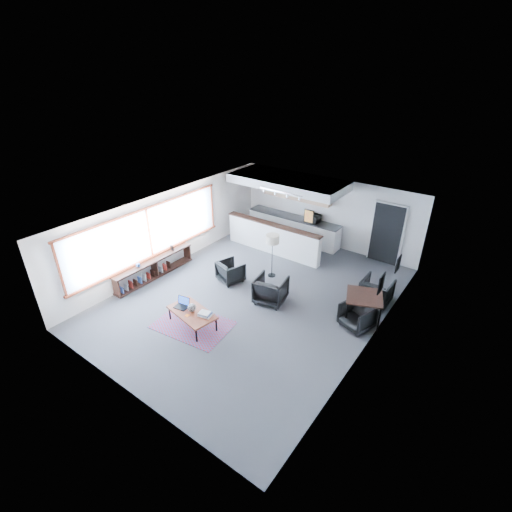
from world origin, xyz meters
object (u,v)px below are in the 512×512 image
Objects in this scene: floor_lamp at (272,241)px; dining_chair_near at (357,316)px; coffee_table at (192,313)px; armchair_right at (271,289)px; laptop at (183,304)px; dining_chair_far at (376,292)px; armchair_left at (231,271)px; microwave at (313,217)px; dining_table at (364,298)px; book_stack at (205,314)px; ceramic_pot at (192,308)px.

dining_chair_near is at bearing -14.67° from floor_lamp.
armchair_right is (1.05, 2.15, 0.03)m from coffee_table.
dining_chair_far is at bearing 35.30° from laptop.
armchair_right reaches higher than laptop.
floor_lamp is at bearing -175.22° from dining_chair_near.
armchair_right reaches higher than armchair_left.
microwave is at bearing 151.80° from dining_chair_near.
dining_table reaches higher than dining_chair_far.
book_stack is at bearing -87.65° from floor_lamp.
armchair_right is at bearing -163.53° from dining_table.
dining_chair_near is at bearing 46.24° from coffee_table.
coffee_table is 4.34m from dining_chair_near.
dining_chair_far reaches higher than ceramic_pot.
dining_chair_far is (3.55, 3.89, -0.20)m from ceramic_pot.
dining_table is at bearing -155.65° from armchair_left.
book_stack is 0.52× the size of armchair_left.
dining_table is (3.91, 2.84, 0.19)m from laptop.
armchair_right is 2.52m from dining_chair_near.
laptop is at bearing -175.20° from coffee_table.
armchair_right reaches higher than dining_chair_near.
coffee_table is 0.41m from book_stack.
floor_lamp is (-0.79, 1.23, 0.84)m from armchair_right.
laptop is at bearing 113.07° from armchair_left.
armchair_left is at bearing -172.57° from dining_table.
coffee_table is 5.28m from dining_chair_far.
laptop is 5.51m from dining_chair_far.
floor_lamp is (0.27, 3.35, 0.72)m from ceramic_pot.
book_stack is 0.32× the size of dining_table.
microwave reaches higher than coffee_table.
floor_lamp is (0.63, 3.34, 0.76)m from laptop.
laptop is at bearing -143.96° from dining_table.
armchair_right is (1.06, 2.13, -0.12)m from ceramic_pot.
floor_lamp is (0.26, 3.38, 0.87)m from coffee_table.
book_stack is 0.44× the size of armchair_right.
ceramic_pot is 3.44m from floor_lamp.
dining_chair_far is 4.16m from microwave.
armchair_right is 0.59× the size of floor_lamp.
book_stack is at bearing 24.03° from coffee_table.
dining_table is at bearing 38.89° from ceramic_pot.
microwave is at bearing 92.19° from book_stack.
armchair_left is 1.14× the size of dining_chair_near.
ceramic_pot reaches higher than book_stack.
laptop is 0.56× the size of dining_chair_far.
coffee_table is 2.76× the size of microwave.
laptop is at bearing -128.15° from dining_chair_near.
dining_table is at bearing 26.59° from laptop.
microwave reaches higher than dining_chair_near.
coffee_table is 1.97× the size of armchair_left.
dining_chair_near reaches higher than book_stack.
laptop is 0.33× the size of dining_table.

